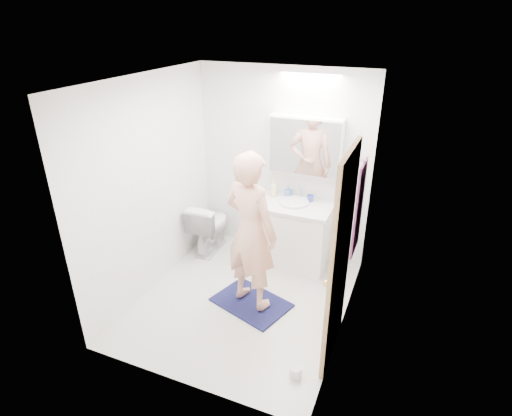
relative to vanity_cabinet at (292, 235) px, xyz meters
The scene contains 23 objects.
floor 1.07m from the vanity_cabinet, 104.27° to the right, with size 2.50×2.50×0.00m, color silver.
ceiling 2.24m from the vanity_cabinet, 104.27° to the right, with size 2.50×2.50×0.00m, color white.
wall_back 0.89m from the vanity_cabinet, 130.73° to the left, with size 2.50×2.50×0.00m, color white.
wall_front 2.37m from the vanity_cabinet, 96.32° to the right, with size 2.50×2.50×0.00m, color white.
wall_left 1.84m from the vanity_cabinet, 144.35° to the right, with size 2.50×2.50×0.00m, color white.
wall_right 1.52m from the vanity_cabinet, 48.47° to the right, with size 2.50×2.50×0.00m, color white.
vanity_cabinet is the anchor object (origin of this frame).
countertop 0.41m from the vanity_cabinet, 90.00° to the right, with size 0.95×0.58×0.04m, color white.
sink_basin 0.45m from the vanity_cabinet, 90.00° to the left, with size 0.36×0.36×0.03m, color silver.
faucet 0.56m from the vanity_cabinet, 90.00° to the left, with size 0.02×0.02×0.16m, color #BCBCC1.
medicine_cabinet 1.13m from the vanity_cabinet, 75.43° to the left, with size 0.88×0.14×0.70m, color white.
mirror_panel 1.12m from the vanity_cabinet, 67.84° to the left, with size 0.84×0.01×0.66m, color silver.
toilet 1.12m from the vanity_cabinet, behind, with size 0.39×0.69×0.71m, color white.
bath_rug 1.06m from the vanity_cabinet, 98.23° to the right, with size 0.80×0.55×0.02m, color #14173F.
person 1.12m from the vanity_cabinet, 98.23° to the right, with size 0.63×0.41×1.72m, color #E2A188.
door 1.67m from the vanity_cabinet, 57.60° to the right, with size 0.04×0.80×2.00m, color #A27951.
door_knob 1.88m from the vanity_cabinet, 63.80° to the right, with size 0.06×0.06×0.06m, color gold.
towel 1.17m from the vanity_cabinet, 26.49° to the right, with size 0.02×0.42×1.00m, color #112136.
towel_hook 1.54m from the vanity_cabinet, 26.86° to the right, with size 0.02×0.02×0.07m, color silver.
soap_bottle_a 0.63m from the vanity_cabinet, 154.07° to the left, with size 0.08×0.08×0.21m, color beige.
soap_bottle_b 0.56m from the vanity_cabinet, 125.21° to the left, with size 0.07×0.08×0.16m, color #4F6FAA.
toothbrush_cup 0.53m from the vanity_cabinet, 43.74° to the left, with size 0.09×0.09×0.08m, color #3A46B0.
toilet_paper_roll 1.90m from the vanity_cabinet, 70.69° to the right, with size 0.11×0.11×0.10m, color silver.
Camera 1 is at (1.56, -3.40, 2.93)m, focal length 28.89 mm.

